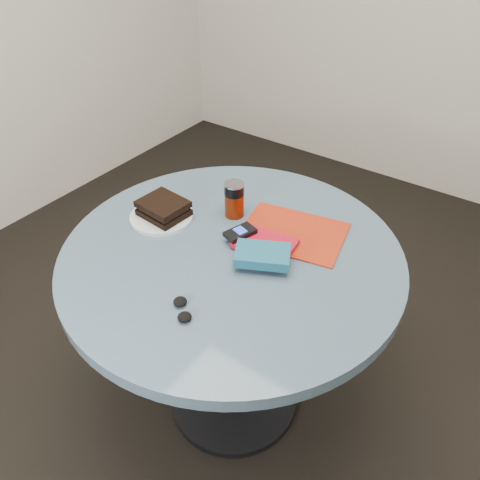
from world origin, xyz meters
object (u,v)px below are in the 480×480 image
Objects in this scene: sandwich at (163,208)px; soda_can at (234,199)px; red_book at (265,243)px; mp3_player at (240,233)px; magazine at (293,233)px; headphones at (182,309)px; novel at (262,255)px; table at (232,290)px; pepper_grinder at (237,199)px; plate at (162,217)px.

soda_can is (0.17, 0.14, 0.02)m from sandwich.
mp3_player reaches higher than red_book.
headphones is (-0.06, -0.44, 0.01)m from magazine.
red_book is at bearing 90.64° from novel.
table is 0.23m from novel.
novel reaches higher than red_book.
pepper_grinder is (-0.10, 0.16, 0.22)m from table.
sandwich is 0.22m from soda_can.
red_book is 1.86× the size of headphones.
red_book is 0.34m from headphones.
soda_can reaches higher than table.
table is 0.20m from mp3_player.
red_book is at bearing -119.95° from magazine.
magazine is 0.11m from red_book.
soda_can reaches higher than magazine.
table is at bearing 151.28° from novel.
table is 4.98× the size of plate.
plate is 0.65× the size of magazine.
headphones is (0.32, -0.27, 0.00)m from plate.
sandwich is (0.01, 0.01, 0.03)m from plate.
soda_can reaches higher than plate.
sandwich reaches higher than mp3_player.
red_book is 0.08m from novel.
sandwich is at bearing -170.22° from mp3_player.
novel is (0.38, -0.01, -0.00)m from sandwich.
plate reaches higher than magazine.
pepper_grinder is 1.13× the size of headphones.
soda_can is 0.21m from magazine.
sandwich reaches higher than red_book.
sandwich is 0.27m from mp3_player.
plate is 1.94× the size of mp3_player.
pepper_grinder is at bearing 129.23° from mp3_player.
soda_can is 0.45m from headphones.
headphones is at bearing -80.77° from table.
soda_can is at bearing -97.02° from pepper_grinder.
sandwich is 0.42m from headphones.
mp3_player is (0.09, -0.10, -0.03)m from soda_can.
soda_can is at bearing 39.47° from sandwich.
red_book is at bearing 9.98° from sandwich.
mp3_player reaches higher than plate.
headphones is at bearing -130.44° from novel.
headphones reaches higher than plate.
sandwich is 0.38m from novel.
plate is 2.15× the size of headphones.
plate is (-0.28, 0.00, 0.17)m from table.
plate is at bearing -131.12° from sandwich.
soda_can is 0.26m from novel.
plate is at bearing -169.05° from mp3_player.
pepper_grinder is at bearing 142.98° from red_book.
soda_can is 0.14m from mp3_player.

